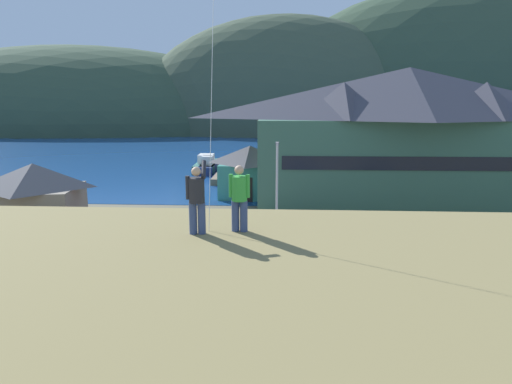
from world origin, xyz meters
TOP-DOWN VIEW (x-y plane):
  - ground_plane at (0.00, 0.00)m, footprint 600.00×600.00m
  - parking_lot_pad at (0.00, 5.00)m, footprint 40.00×20.00m
  - bay_water at (0.00, 60.00)m, footprint 360.00×84.00m
  - far_hill_west_ridge at (-63.62, 116.99)m, footprint 136.12×68.50m
  - far_hill_east_peak at (1.68, 110.90)m, footprint 89.60×48.23m
  - far_hill_center_saddle at (63.19, 121.23)m, footprint 148.24×68.10m
  - harbor_lodge at (12.10, 21.02)m, footprint 27.77×11.05m
  - storage_shed_near_lot at (-14.72, 7.59)m, footprint 6.21×5.64m
  - storage_shed_waterside at (-1.88, 21.91)m, footprint 6.10×5.55m
  - wharf_dock at (-4.89, 34.87)m, footprint 3.20×15.76m
  - moored_boat_wharfside at (-8.57, 37.56)m, footprint 2.80×8.31m
  - moored_boat_outer_mooring at (-1.39, 35.99)m, footprint 2.70×7.38m
  - moored_boat_inner_slip at (-8.12, 35.76)m, footprint 1.86×5.74m
  - parked_car_mid_row_far at (3.66, 0.52)m, footprint 4.27×2.20m
  - parked_car_lone_by_shed at (6.37, 6.61)m, footprint 4.23×2.12m
  - parked_car_front_row_silver at (-6.80, 7.59)m, footprint 4.25×2.15m
  - parked_car_back_row_left at (-7.94, 1.27)m, footprint 4.31×2.27m
  - parking_light_pole at (0.74, 10.56)m, footprint 0.24×0.78m
  - person_kite_flyer at (-1.14, -8.66)m, footprint 0.52×0.68m
  - person_companion at (-0.08, -8.38)m, footprint 0.55×0.40m

SIDE VIEW (x-z plane):
  - ground_plane at x=0.00m, z-range 0.00..0.00m
  - far_hill_west_ridge at x=-63.62m, z-range -24.90..24.90m
  - far_hill_east_peak at x=1.68m, z-range -31.98..31.98m
  - far_hill_center_saddle at x=63.19m, z-range -43.46..43.46m
  - bay_water at x=0.00m, z-range 0.00..0.03m
  - parking_lot_pad at x=0.00m, z-range 0.00..0.10m
  - wharf_dock at x=-4.89m, z-range 0.00..0.70m
  - moored_boat_outer_mooring at x=-1.39m, z-range -0.36..1.80m
  - moored_boat_inner_slip at x=-8.12m, z-range -0.36..1.80m
  - moored_boat_wharfside at x=-8.57m, z-range -0.36..1.80m
  - parked_car_mid_row_far at x=3.66m, z-range 0.15..1.97m
  - parked_car_lone_by_shed at x=6.37m, z-range 0.15..1.97m
  - parked_car_front_row_silver at x=-6.80m, z-range 0.15..1.97m
  - parked_car_back_row_left at x=-7.94m, z-range 0.15..1.97m
  - storage_shed_waterside at x=-1.88m, z-range 0.09..4.94m
  - storage_shed_near_lot at x=-14.72m, z-range 0.09..5.19m
  - parking_light_pole at x=0.74m, z-range 0.62..6.74m
  - harbor_lodge at x=12.10m, z-range 0.36..12.16m
  - person_companion at x=-0.08m, z-range 5.74..7.48m
  - person_kite_flyer at x=-1.14m, z-range 5.70..7.55m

